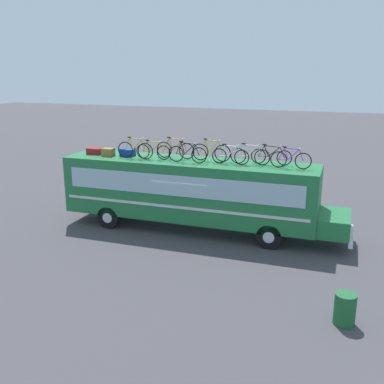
{
  "coord_description": "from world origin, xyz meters",
  "views": [
    {
      "loc": [
        6.53,
        -18.25,
        7.18
      ],
      "look_at": [
        0.17,
        0.0,
        1.78
      ],
      "focal_mm": 42.03,
      "sensor_mm": 36.0,
      "label": 1
    }
  ],
  "objects": [
    {
      "name": "rooftop_bicycle_7",
      "position": [
        2.72,
        0.11,
        3.58
      ],
      "size": [
        1.7,
        0.44,
        0.9
      ],
      "color": "black",
      "rests_on": "bus"
    },
    {
      "name": "ground_plane",
      "position": [
        0.0,
        0.0,
        0.0
      ],
      "size": [
        120.0,
        120.0,
        0.0
      ],
      "primitive_type": "plane",
      "color": "#423F44"
    },
    {
      "name": "rooftop_bicycle_2",
      "position": [
        -1.6,
        -0.19,
        3.56
      ],
      "size": [
        1.66,
        0.44,
        0.87
      ],
      "color": "black",
      "rests_on": "bus"
    },
    {
      "name": "rooftop_bicycle_5",
      "position": [
        0.96,
        0.28,
        3.61
      ],
      "size": [
        1.76,
        0.44,
        0.98
      ],
      "color": "black",
      "rests_on": "bus"
    },
    {
      "name": "rooftop_bicycle_9",
      "position": [
        4.43,
        -0.1,
        3.57
      ],
      "size": [
        1.66,
        0.44,
        0.9
      ],
      "color": "black",
      "rests_on": "bus"
    },
    {
      "name": "rooftop_bicycle_4",
      "position": [
        0.09,
        -0.39,
        3.59
      ],
      "size": [
        1.75,
        0.44,
        0.93
      ],
      "color": "black",
      "rests_on": "bus"
    },
    {
      "name": "rooftop_bicycle_8",
      "position": [
        3.56,
        0.4,
        3.56
      ],
      "size": [
        1.74,
        0.44,
        0.86
      ],
      "color": "black",
      "rests_on": "bus"
    },
    {
      "name": "rooftop_bicycle_3",
      "position": [
        -0.73,
        0.3,
        3.6
      ],
      "size": [
        1.81,
        0.44,
        0.96
      ],
      "color": "black",
      "rests_on": "bus"
    },
    {
      "name": "luggage_bag_1",
      "position": [
        -4.69,
        0.01,
        3.34
      ],
      "size": [
        0.68,
        0.47,
        0.28
      ],
      "primitive_type": "cube",
      "color": "maroon",
      "rests_on": "bus"
    },
    {
      "name": "trash_bin",
      "position": [
        6.89,
        -5.93,
        0.47
      ],
      "size": [
        0.62,
        0.62,
        0.95
      ],
      "primitive_type": "cylinder",
      "color": "#1E592D",
      "rests_on": "ground"
    },
    {
      "name": "luggage_bag_2",
      "position": [
        -3.87,
        -0.19,
        3.38
      ],
      "size": [
        0.51,
        0.42,
        0.35
      ],
      "primitive_type": "cube",
      "color": "olive",
      "rests_on": "bus"
    },
    {
      "name": "bus",
      "position": [
        0.19,
        -0.0,
        1.87
      ],
      "size": [
        12.77,
        2.45,
        3.2
      ],
      "color": "#1E6B38",
      "rests_on": "ground"
    },
    {
      "name": "rooftop_bicycle_6",
      "position": [
        1.91,
        -0.09,
        3.56
      ],
      "size": [
        1.62,
        0.44,
        0.86
      ],
      "color": "black",
      "rests_on": "bus"
    },
    {
      "name": "rooftop_bicycle_1",
      "position": [
        -2.41,
        -0.34,
        3.61
      ],
      "size": [
        1.73,
        0.44,
        0.98
      ],
      "color": "black",
      "rests_on": "bus"
    },
    {
      "name": "luggage_bag_3",
      "position": [
        -3.03,
        0.13,
        3.37
      ],
      "size": [
        0.59,
        0.53,
        0.34
      ],
      "primitive_type": "cube",
      "color": "#193899",
      "rests_on": "bus"
    }
  ]
}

